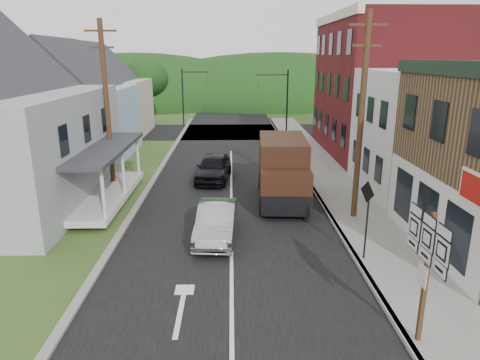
{
  "coord_description": "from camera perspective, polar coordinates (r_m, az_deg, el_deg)",
  "views": [
    {
      "loc": [
        0.01,
        -14.73,
        7.19
      ],
      "look_at": [
        0.37,
        2.41,
        2.2
      ],
      "focal_mm": 32.0,
      "sensor_mm": 36.0,
      "label": 1
    }
  ],
  "objects": [
    {
      "name": "ground",
      "position": [
        16.4,
        -1.14,
        -9.79
      ],
      "size": [
        120.0,
        120.0,
        0.0
      ],
      "primitive_type": "plane",
      "color": "#2D4719",
      "rests_on": "ground"
    },
    {
      "name": "road",
      "position": [
        25.76,
        -1.18,
        0.02
      ],
      "size": [
        9.0,
        90.0,
        0.02
      ],
      "primitive_type": "cube",
      "color": "black",
      "rests_on": "ground"
    },
    {
      "name": "cross_road",
      "position": [
        42.35,
        -1.21,
        6.46
      ],
      "size": [
        60.0,
        9.0,
        0.02
      ],
      "primitive_type": "cube",
      "color": "black",
      "rests_on": "ground"
    },
    {
      "name": "sidewalk_right",
      "position": [
        24.54,
        12.74,
        -1.04
      ],
      "size": [
        2.8,
        55.0,
        0.15
      ],
      "primitive_type": "cube",
      "color": "slate",
      "rests_on": "ground"
    },
    {
      "name": "curb_right",
      "position": [
        24.25,
        9.64,
        -1.07
      ],
      "size": [
        0.2,
        55.0,
        0.15
      ],
      "primitive_type": "cube",
      "color": "slate",
      "rests_on": "ground"
    },
    {
      "name": "curb_left",
      "position": [
        24.28,
        -12.22,
        -1.23
      ],
      "size": [
        0.3,
        55.0,
        0.12
      ],
      "primitive_type": "cube",
      "color": "slate",
      "rests_on": "ground"
    },
    {
      "name": "storefront_white",
      "position": [
        25.24,
        25.51,
        5.67
      ],
      "size": [
        8.0,
        7.0,
        6.5
      ],
      "primitive_type": "cube",
      "color": "silver",
      "rests_on": "ground"
    },
    {
      "name": "storefront_red",
      "position": [
        33.75,
        18.74,
        11.68
      ],
      "size": [
        8.0,
        12.0,
        10.0
      ],
      "primitive_type": "cube",
      "color": "maroon",
      "rests_on": "ground"
    },
    {
      "name": "house_blue",
      "position": [
        33.77,
        -20.51,
        9.28
      ],
      "size": [
        7.14,
        8.16,
        7.28
      ],
      "color": "#92B4C7",
      "rests_on": "ground"
    },
    {
      "name": "house_cream",
      "position": [
        42.47,
        -17.24,
        10.8
      ],
      "size": [
        7.14,
        8.16,
        7.28
      ],
      "color": "#C1B595",
      "rests_on": "ground"
    },
    {
      "name": "utility_pole_right",
      "position": [
        19.24,
        15.85,
        8.05
      ],
      "size": [
        1.6,
        0.26,
        9.0
      ],
      "color": "#472D19",
      "rests_on": "ground"
    },
    {
      "name": "utility_pole_left",
      "position": [
        23.78,
        -17.33,
        9.39
      ],
      "size": [
        1.6,
        0.26,
        9.0
      ],
      "color": "#472D19",
      "rests_on": "ground"
    },
    {
      "name": "traffic_signal_right",
      "position": [
        38.63,
        5.28,
        11.07
      ],
      "size": [
        2.87,
        0.2,
        6.0
      ],
      "color": "black",
      "rests_on": "ground"
    },
    {
      "name": "traffic_signal_left",
      "position": [
        45.57,
        -6.77,
        11.8
      ],
      "size": [
        2.87,
        0.2,
        6.0
      ],
      "color": "black",
      "rests_on": "ground"
    },
    {
      "name": "tree_left_d",
      "position": [
        47.65,
        -12.43,
        13.09
      ],
      "size": [
        4.8,
        4.8,
        6.94
      ],
      "color": "#382616",
      "rests_on": "ground"
    },
    {
      "name": "forested_ridge",
      "position": [
        70.1,
        -1.22,
        10.35
      ],
      "size": [
        90.0,
        30.0,
        16.0
      ],
      "primitive_type": "ellipsoid",
      "color": "black",
      "rests_on": "ground"
    },
    {
      "name": "silver_sedan",
      "position": [
        17.48,
        -3.14,
        -5.57
      ],
      "size": [
        1.75,
        4.38,
        1.42
      ],
      "primitive_type": "imported",
      "rotation": [
        0.0,
        0.0,
        -0.06
      ],
      "color": "#A2A1A6",
      "rests_on": "ground"
    },
    {
      "name": "dark_sedan",
      "position": [
        25.55,
        -3.54,
        1.66
      ],
      "size": [
        2.3,
        4.74,
        1.56
      ],
      "primitive_type": "imported",
      "rotation": [
        0.0,
        0.0,
        -0.1
      ],
      "color": "black",
      "rests_on": "ground"
    },
    {
      "name": "delivery_van",
      "position": [
        21.66,
        5.73,
        1.24
      ],
      "size": [
        2.64,
        5.84,
        3.2
      ],
      "rotation": [
        0.0,
        0.0,
        -0.05
      ],
      "color": "black",
      "rests_on": "ground"
    },
    {
      "name": "route_sign_cluster",
      "position": [
        11.51,
        23.58,
        -9.77
      ],
      "size": [
        0.2,
        1.99,
        3.49
      ],
      "rotation": [
        0.0,
        0.0,
        0.03
      ],
      "color": "#472D19",
      "rests_on": "sidewalk_right"
    },
    {
      "name": "warning_sign",
      "position": [
        15.67,
        16.6,
        -3.79
      ],
      "size": [
        0.26,
        0.77,
        2.91
      ],
      "rotation": [
        0.0,
        0.0,
        0.3
      ],
      "color": "black",
      "rests_on": "sidewalk_right"
    }
  ]
}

